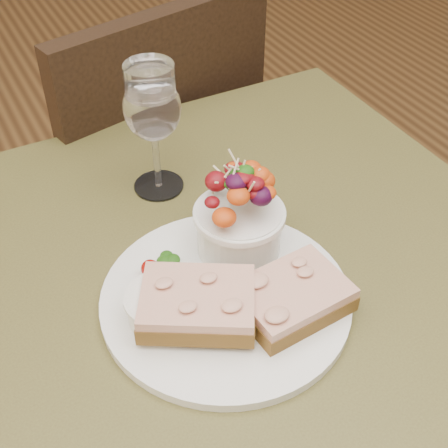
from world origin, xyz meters
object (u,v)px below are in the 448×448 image
cafe_table (228,335)px  ramekin (162,306)px  sandwich_front (292,297)px  sandwich_back (198,303)px  salad_bowl (239,212)px  dinner_plate (226,299)px  wine_glass (152,112)px  chair_far (136,238)px

cafe_table → ramekin: bearing=-165.9°
sandwich_front → sandwich_back: bearing=156.9°
sandwich_front → salad_bowl: 0.12m
dinner_plate → sandwich_back: (-0.04, -0.02, 0.03)m
sandwich_back → salad_bowl: 0.13m
cafe_table → wine_glass: (-0.00, 0.21, 0.22)m
dinner_plate → sandwich_front: sandwich_front is taller
wine_glass → salad_bowl: bearing=-79.2°
dinner_plate → wine_glass: wine_glass is taller
salad_bowl → wine_glass: 0.18m
sandwich_front → salad_bowl: (-0.01, 0.11, 0.04)m
dinner_plate → sandwich_front: size_ratio=2.27×
chair_far → dinner_plate: chair_far is taller
sandwich_front → chair_far: bearing=82.3°
cafe_table → chair_far: 0.70m
cafe_table → sandwich_back: (-0.06, -0.04, 0.14)m
sandwich_front → sandwich_back: 0.11m
cafe_table → sandwich_front: 0.16m
chair_far → wine_glass: size_ratio=5.14×
sandwich_front → wine_glass: size_ratio=0.73×
sandwich_back → ramekin: 0.04m
dinner_plate → ramekin: ramekin is taller
sandwich_back → cafe_table: bearing=65.0°
chair_far → sandwich_front: size_ratio=7.07×
cafe_table → sandwich_front: sandwich_front is taller
sandwich_front → ramekin: size_ratio=1.69×
ramekin → sandwich_front: bearing=-21.3°
ramekin → sandwich_back: bearing=-29.0°
sandwich_back → ramekin: bearing=-179.0°
ramekin → wine_glass: (0.09, 0.23, 0.09)m
chair_far → dinner_plate: 0.79m
sandwich_front → ramekin: (-0.13, 0.05, 0.00)m
cafe_table → chair_far: bearing=82.8°
chair_far → salad_bowl: (-0.04, -0.57, 0.53)m
cafe_table → salad_bowl: size_ratio=6.30×
cafe_table → wine_glass: bearing=90.2°
dinner_plate → ramekin: size_ratio=3.83×
salad_bowl → wine_glass: (-0.03, 0.17, 0.05)m
chair_far → salad_bowl: size_ratio=7.09×
ramekin → wine_glass: bearing=67.9°
chair_far → salad_bowl: chair_far is taller
sandwich_front → salad_bowl: size_ratio=1.00×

